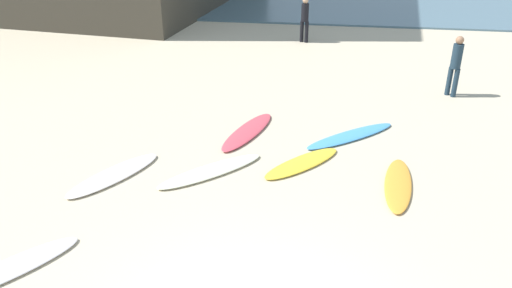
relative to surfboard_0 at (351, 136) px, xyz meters
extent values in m
ellipsoid|color=#499DE0|center=(0.00, 0.00, 0.00)|extent=(2.26, 2.06, 0.08)
ellipsoid|color=white|center=(-4.74, -2.59, 0.00)|extent=(1.58, 2.25, 0.09)
ellipsoid|color=yellow|center=(-1.03, -1.51, 0.00)|extent=(1.76, 1.91, 0.08)
ellipsoid|color=#EDEAC9|center=(-2.85, -2.14, 0.00)|extent=(2.10, 2.08, 0.09)
ellipsoid|color=silver|center=(-5.13, -5.50, 0.00)|extent=(1.69, 2.01, 0.08)
ellipsoid|color=gold|center=(0.88, -2.10, 0.00)|extent=(0.75, 2.17, 0.08)
ellipsoid|color=#E24C59|center=(-2.43, -0.14, 0.00)|extent=(1.22, 2.43, 0.09)
cylinder|color=#1E3342|center=(2.89, 3.14, 0.36)|extent=(0.14, 0.14, 0.81)
cylinder|color=#1E3342|center=(2.75, 3.28, 0.36)|extent=(0.14, 0.14, 0.81)
cylinder|color=#1E3342|center=(2.82, 3.21, 1.10)|extent=(0.40, 0.40, 0.67)
sphere|color=#9E7051|center=(2.82, 3.21, 1.55)|extent=(0.22, 0.22, 0.22)
cylinder|color=black|center=(-1.77, 8.42, 0.36)|extent=(0.14, 0.14, 0.80)
cylinder|color=black|center=(-1.58, 8.35, 0.36)|extent=(0.14, 0.14, 0.80)
cylinder|color=black|center=(-1.68, 8.38, 1.09)|extent=(0.36, 0.36, 0.66)
sphere|color=tan|center=(-1.68, 8.38, 1.53)|extent=(0.22, 0.22, 0.22)
camera|label=1|loc=(-0.57, -10.81, 5.04)|focal=35.17mm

